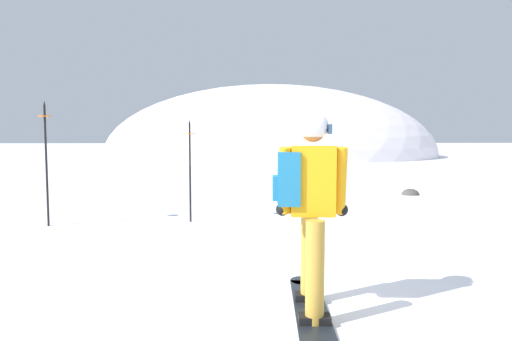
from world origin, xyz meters
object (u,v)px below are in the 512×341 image
(piste_marker_far, at_px, (190,163))
(rock_dark, at_px, (410,195))
(piste_marker_near, at_px, (46,155))
(snowboarder_main, at_px, (309,206))

(piste_marker_far, distance_m, rock_dark, 6.53)
(piste_marker_far, bearing_deg, piste_marker_near, -176.50)
(piste_marker_far, height_order, rock_dark, piste_marker_far)
(rock_dark, bearing_deg, snowboarder_main, -120.94)
(piste_marker_near, bearing_deg, snowboarder_main, -48.18)
(rock_dark, bearing_deg, piste_marker_near, -157.53)
(piste_marker_near, xyz_separation_m, rock_dark, (8.00, 3.31, -1.20))
(snowboarder_main, xyz_separation_m, piste_marker_far, (-1.21, 4.17, 0.13))
(snowboarder_main, distance_m, piste_marker_near, 5.41)
(snowboarder_main, xyz_separation_m, piste_marker_near, (-3.60, 4.03, 0.29))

